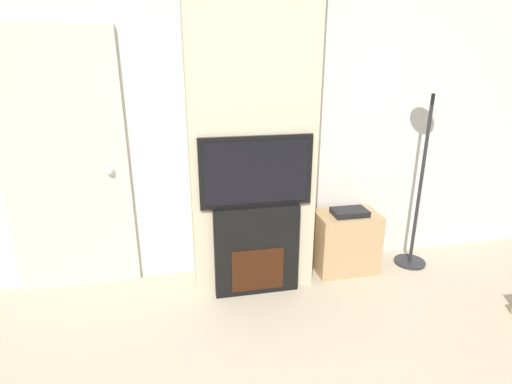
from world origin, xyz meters
TOP-DOWN VIEW (x-y plane):
  - wall_back at (0.00, 2.03)m, footprint 6.00×0.06m
  - chimney_breast at (0.00, 1.80)m, footprint 0.96×0.41m
  - fireplace at (0.00, 1.59)m, footprint 0.67×0.15m
  - television at (0.00, 1.59)m, footprint 0.85×0.07m
  - floor_lamp at (1.49, 1.74)m, footprint 0.28×0.28m
  - media_stand at (0.85, 1.77)m, footprint 0.54×0.36m
  - entry_door at (-1.42, 1.97)m, footprint 0.94×0.09m

SIDE VIEW (x-z plane):
  - media_stand at x=0.85m, z-range -0.02..0.57m
  - fireplace at x=0.00m, z-range 0.00..0.74m
  - television at x=0.00m, z-range 0.75..1.29m
  - entry_door at x=-1.42m, z-range 0.00..2.05m
  - floor_lamp at x=1.49m, z-range 0.30..1.96m
  - wall_back at x=0.00m, z-range 0.00..2.70m
  - chimney_breast at x=0.00m, z-range 0.00..2.70m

